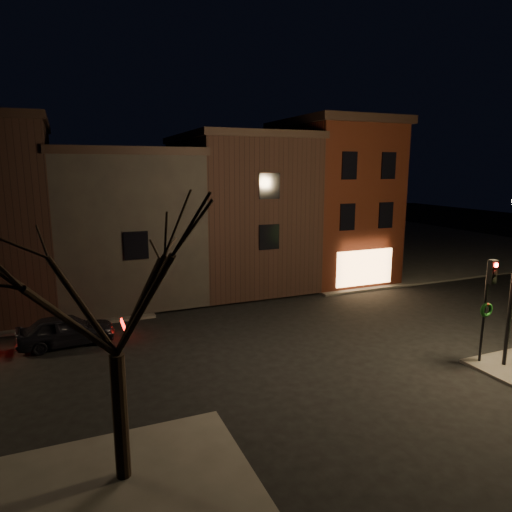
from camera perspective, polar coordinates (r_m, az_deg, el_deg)
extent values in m
plane|color=black|center=(20.91, 4.04, -10.09)|extent=(120.00, 120.00, 0.00)
cube|color=#2D2B28|center=(47.81, 14.78, 1.69)|extent=(30.00, 30.00, 0.12)
cube|color=#3F150B|center=(31.82, 9.41, 6.55)|extent=(6.00, 8.00, 10.00)
cube|color=black|center=(31.85, 9.72, 16.01)|extent=(6.50, 8.50, 0.50)
cube|color=#E5A867|center=(29.03, 13.41, -1.41)|extent=(4.00, 0.12, 2.20)
cube|color=black|center=(29.89, -2.34, 5.45)|extent=(7.00, 10.00, 9.00)
cube|color=black|center=(29.80, -2.41, 14.48)|extent=(7.30, 10.30, 0.40)
cube|color=black|center=(28.27, -16.27, 3.67)|extent=(7.50, 10.00, 8.00)
cube|color=black|center=(28.07, -16.74, 12.20)|extent=(7.80, 10.30, 0.40)
cylinder|color=black|center=(19.37, 29.38, -3.57)|extent=(0.14, 0.14, 6.00)
cylinder|color=black|center=(19.53, 26.62, -6.24)|extent=(0.10, 0.10, 4.00)
cube|color=black|center=(19.04, 27.44, -1.76)|extent=(0.28, 0.22, 0.90)
cylinder|color=#FF0C07|center=(18.91, 27.79, -1.01)|extent=(0.18, 0.06, 0.18)
cylinder|color=black|center=(18.96, 27.72, -1.84)|extent=(0.18, 0.06, 0.18)
cylinder|color=black|center=(19.02, 27.64, -2.66)|extent=(0.18, 0.06, 0.18)
torus|color=#0C380F|center=(19.45, 26.85, -6.03)|extent=(0.58, 0.14, 0.58)
sphere|color=#990C0C|center=(19.38, 26.95, -5.42)|extent=(0.12, 0.12, 0.12)
cylinder|color=black|center=(11.95, -16.59, -18.70)|extent=(0.36, 0.36, 3.15)
imported|color=black|center=(21.41, -22.64, -8.52)|extent=(4.04, 1.84, 1.35)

